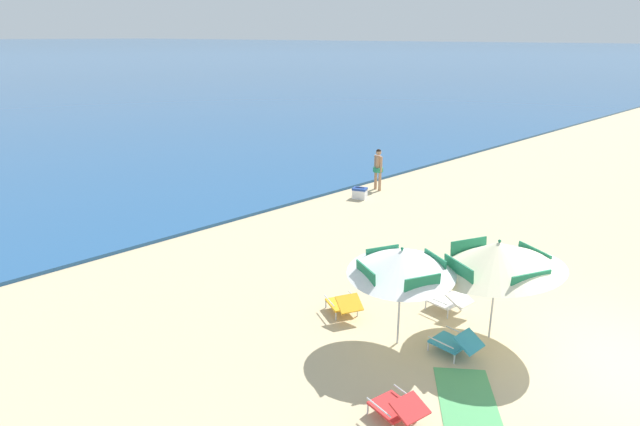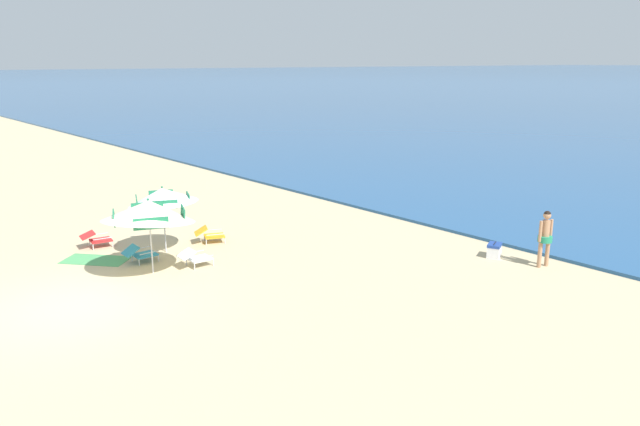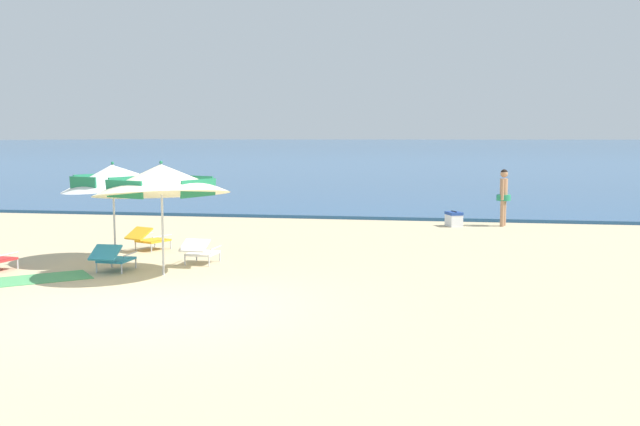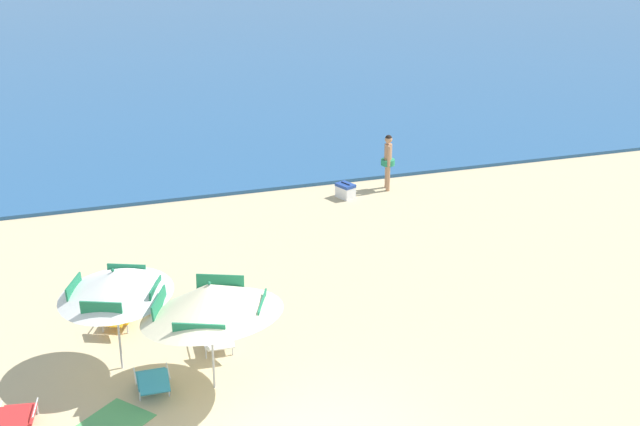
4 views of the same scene
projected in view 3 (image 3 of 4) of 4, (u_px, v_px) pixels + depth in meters
ground_plane at (160, 307)px, 10.28m from camera, size 800.00×800.00×0.00m
ocean_water at (436, 142)px, 413.42m from camera, size 800.00×800.00×0.10m
beach_umbrella_striped_main at (113, 176)px, 13.85m from camera, size 2.79×2.78×2.00m
beach_umbrella_striped_second at (161, 179)px, 12.50m from camera, size 3.30×3.32×2.13m
lounge_chair_under_umbrella at (148, 238)px, 15.41m from camera, size 0.84×1.02×0.52m
lounge_chair_beside_umbrella at (200, 251)px, 13.69m from camera, size 0.61×0.91×0.51m
lounge_chair_facing_sea at (113, 257)px, 12.94m from camera, size 0.60×0.91×0.52m
person_standing_near_shore at (504, 193)px, 19.60m from camera, size 0.38×0.45×1.57m
cooler_box at (454, 219)px, 19.61m from camera, size 0.51×0.59×0.43m
beach_towel at (35, 279)px, 12.29m from camera, size 1.96×1.85×0.01m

